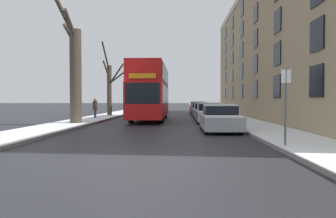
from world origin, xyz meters
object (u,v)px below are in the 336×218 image
(parked_car_2, at_px, (203,111))
(parked_car_3, at_px, (199,109))
(pedestrian_left_sidewalk, at_px, (95,108))
(bare_tree_left_2, at_px, (128,83))
(parked_car_4, at_px, (197,108))
(bare_tree_left_1, at_px, (110,87))
(parked_car_1, at_px, (209,114))
(bare_tree_left_0, at_px, (75,70))
(street_sign_post, at_px, (286,103))
(double_decker_bus, at_px, (150,90))
(oncoming_van, at_px, (157,102))
(parked_car_0, at_px, (220,119))

(parked_car_2, relative_size, parked_car_3, 1.11)
(parked_car_2, height_order, pedestrian_left_sidewalk, pedestrian_left_sidewalk)
(bare_tree_left_2, height_order, parked_car_4, bare_tree_left_2)
(bare_tree_left_1, bearing_deg, parked_car_1, -42.69)
(bare_tree_left_2, distance_m, pedestrian_left_sidewalk, 16.32)
(bare_tree_left_0, relative_size, bare_tree_left_2, 1.09)
(bare_tree_left_2, bearing_deg, pedestrian_left_sidewalk, -90.68)
(bare_tree_left_0, bearing_deg, bare_tree_left_2, 90.28)
(street_sign_post, bearing_deg, bare_tree_left_1, 116.32)
(double_decker_bus, bearing_deg, street_sign_post, -69.29)
(parked_car_3, relative_size, pedestrian_left_sidewalk, 2.28)
(oncoming_van, bearing_deg, parked_car_2, -72.28)
(parked_car_1, bearing_deg, pedestrian_left_sidewalk, 159.07)
(parked_car_4, xyz_separation_m, oncoming_van, (-5.35, 5.69, 0.64))
(bare_tree_left_1, distance_m, oncoming_van, 14.92)
(bare_tree_left_2, distance_m, street_sign_post, 33.90)
(parked_car_0, distance_m, parked_car_3, 18.36)
(double_decker_bus, distance_m, parked_car_2, 5.68)
(parked_car_3, bearing_deg, oncoming_van, 116.50)
(parked_car_3, bearing_deg, bare_tree_left_0, -121.47)
(bare_tree_left_2, relative_size, parked_car_2, 1.58)
(double_decker_bus, relative_size, street_sign_post, 4.25)
(bare_tree_left_0, xyz_separation_m, parked_car_3, (8.87, 14.50, -2.91))
(bare_tree_left_1, xyz_separation_m, pedestrian_left_sidewalk, (-0.24, -4.73, -1.97))
(double_decker_bus, bearing_deg, parked_car_4, 72.29)
(double_decker_bus, distance_m, street_sign_post, 16.63)
(bare_tree_left_2, distance_m, parked_car_0, 27.72)
(bare_tree_left_2, xyz_separation_m, parked_car_3, (8.98, -7.65, -3.28))
(bare_tree_left_0, distance_m, pedestrian_left_sidewalk, 6.63)
(parked_car_1, height_order, parked_car_4, parked_car_4)
(parked_car_0, bearing_deg, oncoming_van, 100.42)
(double_decker_bus, xyz_separation_m, oncoming_van, (-0.87, 19.73, -1.13))
(parked_car_2, relative_size, parked_car_4, 1.13)
(bare_tree_left_0, relative_size, parked_car_3, 1.91)
(parked_car_2, bearing_deg, bare_tree_left_0, -136.29)
(parked_car_2, bearing_deg, parked_car_3, 90.00)
(parked_car_4, xyz_separation_m, street_sign_post, (1.39, -29.57, 0.84))
(parked_car_3, distance_m, parked_car_4, 5.04)
(parked_car_3, bearing_deg, street_sign_post, -86.76)
(bare_tree_left_0, xyz_separation_m, parked_car_0, (8.87, -3.86, -2.90))
(parked_car_3, xyz_separation_m, pedestrian_left_sidewalk, (-9.17, -8.40, 0.33))
(parked_car_0, bearing_deg, parked_car_4, 90.00)
(bare_tree_left_1, xyz_separation_m, parked_car_3, (8.94, 3.66, -2.29))
(bare_tree_left_0, bearing_deg, parked_car_0, -23.52)
(double_decker_bus, xyz_separation_m, parked_car_3, (4.48, 9.00, -1.79))
(bare_tree_left_2, bearing_deg, oncoming_van, 40.32)
(bare_tree_left_1, relative_size, pedestrian_left_sidewalk, 3.97)
(parked_car_1, distance_m, parked_car_4, 16.95)
(pedestrian_left_sidewalk, distance_m, street_sign_post, 19.29)
(bare_tree_left_1, distance_m, pedestrian_left_sidewalk, 5.13)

